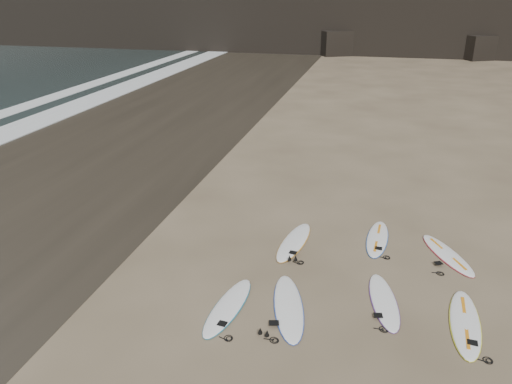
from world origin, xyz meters
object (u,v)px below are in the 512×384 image
Objects in this scene: surfboard_0 at (228,306)px; surfboard_5 at (294,242)px; surfboard_2 at (384,301)px; surfboard_1 at (289,306)px; surfboard_6 at (377,238)px; surfboard_3 at (465,322)px; surfboard_7 at (447,254)px.

surfboard_5 is at bearing 81.27° from surfboard_0.
surfboard_5 is at bearing 126.36° from surfboard_2.
surfboard_2 is (2.09, 0.75, -0.01)m from surfboard_1.
surfboard_6 is at bearing 26.38° from surfboard_5.
surfboard_2 is 1.75m from surfboard_3.
surfboard_6 is at bearing 58.79° from surfboard_0.
surfboard_1 is at bearing -163.65° from surfboard_7.
surfboard_3 reaches higher than surfboard_6.
surfboard_7 is (1.85, -0.49, 0.00)m from surfboard_6.
surfboard_5 reaches higher than surfboard_6.
surfboard_3 is at bearing 13.66° from surfboard_0.
surfboard_0 is 5.16m from surfboard_3.
surfboard_5 is at bearing 82.84° from surfboard_1.
surfboard_6 is (1.87, 3.86, -0.00)m from surfboard_1.
surfboard_3 is at bearing -9.62° from surfboard_1.
surfboard_2 is at bearing 170.08° from surfboard_3.
surfboard_1 is 1.11× the size of surfboard_7.
surfboard_1 is 1.05× the size of surfboard_5.
surfboard_2 is at bearing -147.83° from surfboard_7.
surfboard_2 and surfboard_6 have the same top height.
surfboard_2 is 0.93× the size of surfboard_5.
surfboard_2 is 3.09m from surfboard_7.
surfboard_1 is at bearing -170.84° from surfboard_2.
surfboard_1 reaches higher than surfboard_6.
surfboard_6 and surfboard_7 have the same top height.
surfboard_1 is at bearing 19.82° from surfboard_0.
surfboard_7 is (1.64, 2.61, 0.00)m from surfboard_2.
surfboard_7 is (3.73, 3.36, -0.00)m from surfboard_1.
surfboard_6 is (-0.21, 3.11, 0.00)m from surfboard_2.
surfboard_0 is 1.37m from surfboard_1.
surfboard_5 reaches higher than surfboard_7.
surfboard_6 is at bearing 49.27° from surfboard_1.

